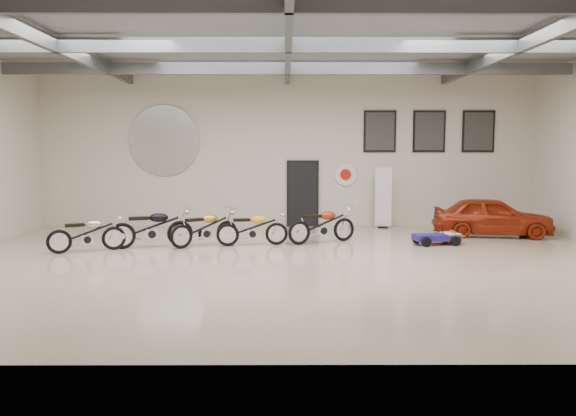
{
  "coord_description": "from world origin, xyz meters",
  "views": [
    {
      "loc": [
        -0.05,
        -12.36,
        2.53
      ],
      "look_at": [
        0.0,
        1.2,
        1.1
      ],
      "focal_mm": 35.0,
      "sensor_mm": 36.0,
      "label": 1
    }
  ],
  "objects_px": {
    "motorcycle_silver": "(87,233)",
    "motorcycle_yellow": "(252,228)",
    "motorcycle_red": "(322,224)",
    "motorcycle_black": "(151,227)",
    "vintage_car": "(492,216)",
    "motorcycle_gold": "(205,227)",
    "go_kart": "(441,235)",
    "banner_stand": "(383,198)"
  },
  "relations": [
    {
      "from": "motorcycle_black",
      "to": "motorcycle_red",
      "type": "bearing_deg",
      "value": -8.79
    },
    {
      "from": "motorcycle_silver",
      "to": "go_kart",
      "type": "height_order",
      "value": "motorcycle_silver"
    },
    {
      "from": "motorcycle_black",
      "to": "vintage_car",
      "type": "distance_m",
      "value": 9.66
    },
    {
      "from": "vintage_car",
      "to": "go_kart",
      "type": "bearing_deg",
      "value": 137.98
    },
    {
      "from": "banner_stand",
      "to": "motorcycle_silver",
      "type": "height_order",
      "value": "banner_stand"
    },
    {
      "from": "motorcycle_gold",
      "to": "motorcycle_yellow",
      "type": "relative_size",
      "value": 1.04
    },
    {
      "from": "vintage_car",
      "to": "motorcycle_silver",
      "type": "bearing_deg",
      "value": 113.11
    },
    {
      "from": "motorcycle_silver",
      "to": "motorcycle_red",
      "type": "relative_size",
      "value": 0.92
    },
    {
      "from": "motorcycle_yellow",
      "to": "motorcycle_silver",
      "type": "bearing_deg",
      "value": -175.62
    },
    {
      "from": "motorcycle_gold",
      "to": "motorcycle_yellow",
      "type": "bearing_deg",
      "value": -33.6
    },
    {
      "from": "vintage_car",
      "to": "motorcycle_gold",
      "type": "bearing_deg",
      "value": 111.78
    },
    {
      "from": "banner_stand",
      "to": "motorcycle_red",
      "type": "relative_size",
      "value": 0.97
    },
    {
      "from": "motorcycle_red",
      "to": "motorcycle_silver",
      "type": "bearing_deg",
      "value": 166.69
    },
    {
      "from": "go_kart",
      "to": "banner_stand",
      "type": "bearing_deg",
      "value": 96.01
    },
    {
      "from": "vintage_car",
      "to": "motorcycle_red",
      "type": "bearing_deg",
      "value": 113.55
    },
    {
      "from": "go_kart",
      "to": "vintage_car",
      "type": "xyz_separation_m",
      "value": [
        1.9,
        1.48,
        0.31
      ]
    },
    {
      "from": "banner_stand",
      "to": "go_kart",
      "type": "relative_size",
      "value": 1.3
    },
    {
      "from": "motorcycle_silver",
      "to": "motorcycle_red",
      "type": "distance_m",
      "value": 6.03
    },
    {
      "from": "motorcycle_gold",
      "to": "motorcycle_red",
      "type": "xyz_separation_m",
      "value": [
        3.1,
        0.47,
        0.02
      ]
    },
    {
      "from": "banner_stand",
      "to": "motorcycle_red",
      "type": "distance_m",
      "value": 3.61
    },
    {
      "from": "banner_stand",
      "to": "motorcycle_black",
      "type": "distance_m",
      "value": 7.5
    },
    {
      "from": "motorcycle_silver",
      "to": "motorcycle_yellow",
      "type": "distance_m",
      "value": 4.12
    },
    {
      "from": "banner_stand",
      "to": "motorcycle_black",
      "type": "bearing_deg",
      "value": -141.01
    },
    {
      "from": "motorcycle_silver",
      "to": "motorcycle_black",
      "type": "bearing_deg",
      "value": -2.6
    },
    {
      "from": "motorcycle_black",
      "to": "go_kart",
      "type": "bearing_deg",
      "value": -14.6
    },
    {
      "from": "motorcycle_silver",
      "to": "motorcycle_gold",
      "type": "height_order",
      "value": "motorcycle_gold"
    },
    {
      "from": "motorcycle_red",
      "to": "vintage_car",
      "type": "distance_m",
      "value": 5.18
    },
    {
      "from": "motorcycle_silver",
      "to": "vintage_car",
      "type": "relative_size",
      "value": 0.54
    },
    {
      "from": "motorcycle_black",
      "to": "vintage_car",
      "type": "relative_size",
      "value": 0.61
    },
    {
      "from": "motorcycle_gold",
      "to": "vintage_car",
      "type": "relative_size",
      "value": 0.57
    },
    {
      "from": "motorcycle_black",
      "to": "vintage_car",
      "type": "bearing_deg",
      "value": -6.48
    },
    {
      "from": "motorcycle_black",
      "to": "motorcycle_yellow",
      "type": "bearing_deg",
      "value": -11.37
    },
    {
      "from": "banner_stand",
      "to": "motorcycle_gold",
      "type": "relative_size",
      "value": 1.0
    },
    {
      "from": "motorcycle_silver",
      "to": "motorcycle_yellow",
      "type": "relative_size",
      "value": 0.99
    },
    {
      "from": "motorcycle_yellow",
      "to": "motorcycle_red",
      "type": "relative_size",
      "value": 0.93
    },
    {
      "from": "banner_stand",
      "to": "motorcycle_gold",
      "type": "height_order",
      "value": "banner_stand"
    },
    {
      "from": "banner_stand",
      "to": "motorcycle_gold",
      "type": "distance_m",
      "value": 6.24
    },
    {
      "from": "motorcycle_silver",
      "to": "motorcycle_red",
      "type": "bearing_deg",
      "value": -12.62
    },
    {
      "from": "banner_stand",
      "to": "go_kart",
      "type": "distance_m",
      "value": 3.37
    },
    {
      "from": "motorcycle_red",
      "to": "vintage_car",
      "type": "xyz_separation_m",
      "value": [
        5.04,
        1.2,
        0.06
      ]
    },
    {
      "from": "motorcycle_red",
      "to": "go_kart",
      "type": "bearing_deg",
      "value": -30.91
    },
    {
      "from": "banner_stand",
      "to": "motorcycle_gold",
      "type": "bearing_deg",
      "value": -137.04
    }
  ]
}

